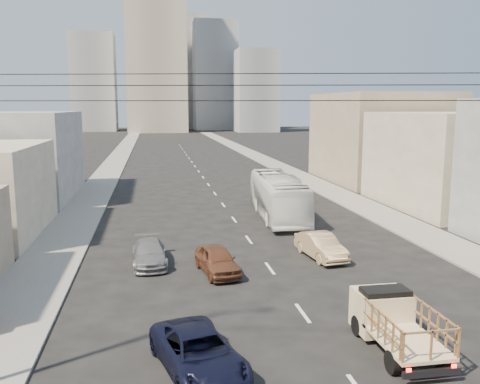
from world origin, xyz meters
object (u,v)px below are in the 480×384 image
object	(u,v)px
sedan_brown	(217,260)
sedan_grey	(149,253)
navy_pickup	(199,353)
sedan_tan	(321,246)
flatbed_pickup	(395,319)
city_bus	(278,196)

from	to	relation	value
sedan_brown	sedan_grey	distance (m)	4.01
navy_pickup	sedan_tan	xyz separation A→B (m)	(7.94, 11.39, 0.03)
sedan_brown	sedan_grey	world-z (taller)	sedan_brown
sedan_brown	sedan_tan	size ratio (longest dim) A/B	0.96
sedan_tan	sedan_grey	distance (m)	9.55
navy_pickup	sedan_brown	xyz separation A→B (m)	(1.82, 9.71, 0.03)
sedan_brown	sedan_grey	bearing A→B (deg)	139.45
navy_pickup	sedan_grey	xyz separation A→B (m)	(-1.60, 11.79, -0.03)
flatbed_pickup	city_bus	distance (m)	21.89
sedan_grey	city_bus	bearing A→B (deg)	44.93
flatbed_pickup	navy_pickup	world-z (taller)	flatbed_pickup
city_bus	sedan_tan	world-z (taller)	city_bus
flatbed_pickup	sedan_grey	xyz separation A→B (m)	(-8.56, 11.34, -0.46)
flatbed_pickup	navy_pickup	size ratio (longest dim) A/B	0.92
navy_pickup	sedan_tan	distance (m)	13.89
navy_pickup	sedan_grey	world-z (taller)	navy_pickup
flatbed_pickup	sedan_tan	size ratio (longest dim) A/B	1.04
flatbed_pickup	sedan_brown	bearing A→B (deg)	118.98
sedan_brown	sedan_tan	distance (m)	6.34
flatbed_pickup	city_bus	size ratio (longest dim) A/B	0.37
sedan_grey	sedan_brown	bearing A→B (deg)	-33.43
flatbed_pickup	sedan_grey	world-z (taller)	flatbed_pickup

